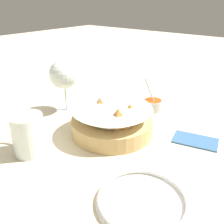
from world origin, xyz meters
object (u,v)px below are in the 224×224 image
at_px(sauce_cup, 153,104).
at_px(beer_mug, 28,136).
at_px(wine_glass, 63,76).
at_px(food_basket, 112,122).
at_px(side_plate, 142,200).

relative_size(sauce_cup, beer_mug, 0.90).
relative_size(wine_glass, beer_mug, 1.46).
height_order(food_basket, side_plate, food_basket).
distance_m(sauce_cup, side_plate, 0.43).
xyz_separation_m(beer_mug, side_plate, (-0.31, -0.03, -0.04)).
distance_m(wine_glass, beer_mug, 0.27).
bearing_deg(beer_mug, food_basket, -116.28).
distance_m(beer_mug, side_plate, 0.31).
height_order(wine_glass, side_plate, wine_glass).
relative_size(food_basket, side_plate, 1.28).
relative_size(food_basket, sauce_cup, 2.14).
bearing_deg(beer_mug, side_plate, -174.16).
distance_m(food_basket, side_plate, 0.27).
height_order(sauce_cup, beer_mug, sauce_cup).
bearing_deg(side_plate, wine_glass, -24.05).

